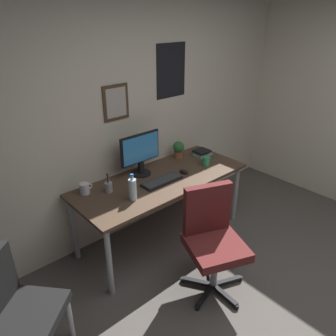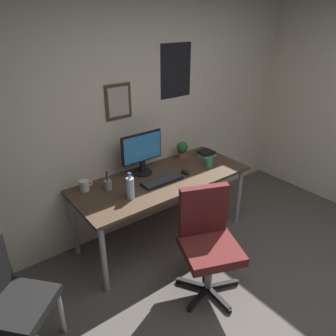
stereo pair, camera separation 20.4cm
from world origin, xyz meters
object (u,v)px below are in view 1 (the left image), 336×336
Objects in this scene: office_chair at (212,235)px; keyboard at (162,181)px; computer_mouse at (184,172)px; monitor at (140,152)px; book_stack_left at (202,153)px; pen_cup at (109,187)px; side_chair at (17,307)px; potted_plant at (178,149)px; coffee_mug_near at (206,161)px; water_bottle at (133,189)px; coffee_mug_far at (85,188)px.

office_chair is 2.21× the size of keyboard.
monitor is at bearing 140.08° from computer_mouse.
pen_cup is at bearing -179.60° from book_stack_left.
computer_mouse is (1.86, 0.35, 0.24)m from side_chair.
keyboard is at bearing 12.86° from side_chair.
potted_plant is (0.58, 0.05, -0.13)m from monitor.
coffee_mug_near reaches higher than computer_mouse.
monitor is 0.36m from keyboard.
computer_mouse is 0.52m from book_stack_left.
computer_mouse is at bearing -39.92° from monitor.
water_bottle is (-0.37, -0.36, -0.13)m from monitor.
monitor is at bearing 44.35° from water_bottle.
pen_cup reaches higher than coffee_mug_near.
book_stack_left is at bearing -28.21° from potted_plant.
monitor reaches higher than computer_mouse.
coffee_mug_far is at bearing 177.83° from monitor.
book_stack_left is at bearing -5.97° from monitor.
potted_plant reaches higher than keyboard.
pen_cup is at bearing 168.99° from coffee_mug_near.
monitor reaches higher than office_chair.
potted_plant is (0.94, 0.41, -0.00)m from water_bottle.
office_chair reaches higher than computer_mouse.
keyboard is 0.53m from pen_cup.
pen_cup is (-0.45, -0.10, -0.19)m from monitor.
coffee_mug_near is (0.31, -0.02, 0.03)m from computer_mouse.
computer_mouse is at bearing -13.49° from pen_cup.
potted_plant is at bearing 60.40° from office_chair.
book_stack_left is at bearing 51.76° from coffee_mug_near.
office_chair reaches higher than book_stack_left.
keyboard is at bearing 10.48° from water_bottle.
office_chair is at bearing -133.97° from coffee_mug_near.
computer_mouse is 0.81m from pen_cup.
water_bottle is 1.22m from book_stack_left.
coffee_mug_near is at bearing -4.47° from computer_mouse.
coffee_mug_near is 1.32m from coffee_mug_far.
monitor reaches higher than side_chair.
water_bottle is 1.02m from potted_plant.
book_stack_left is at bearing 22.29° from computer_mouse.
water_bottle is 1.02m from coffee_mug_near.
water_bottle is at bearing -55.15° from coffee_mug_far.
coffee_mug_near is at bearing -128.24° from book_stack_left.
side_chair is at bearing -166.75° from book_stack_left.
office_chair is 1.25m from potted_plant.
office_chair is 7.55× the size of coffee_mug_far.
office_chair is at bearing -13.93° from side_chair.
computer_mouse is (0.30, -0.00, 0.01)m from keyboard.
office_chair reaches higher than coffee_mug_near.
book_stack_left is (1.28, 0.01, -0.03)m from pen_cup.
monitor reaches higher than coffee_mug_near.
coffee_mug_far is (-0.27, 0.38, -0.05)m from water_bottle.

